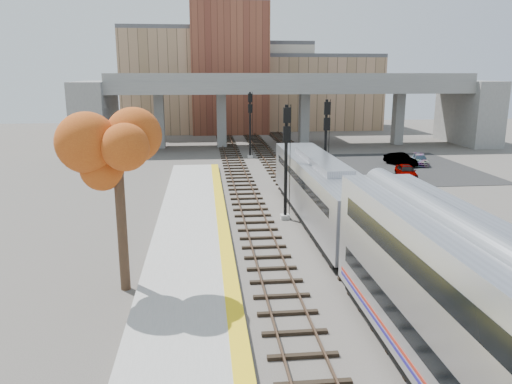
{
  "coord_description": "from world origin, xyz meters",
  "views": [
    {
      "loc": [
        -6.44,
        -20.81,
        9.56
      ],
      "look_at": [
        -3.32,
        8.48,
        2.5
      ],
      "focal_mm": 35.0,
      "sensor_mm": 36.0,
      "label": 1
    }
  ],
  "objects_px": {
    "signal_mast_near": "(286,162)",
    "signal_mast_mid": "(325,148)",
    "signal_mast_far": "(250,125)",
    "car_a": "(406,171)",
    "locomotive": "(320,189)",
    "car_c": "(420,160)",
    "tree": "(117,156)",
    "car_b": "(400,159)"
  },
  "relations": [
    {
      "from": "signal_mast_near",
      "to": "signal_mast_mid",
      "type": "xyz_separation_m",
      "value": [
        4.1,
        6.0,
        -0.01
      ]
    },
    {
      "from": "signal_mast_far",
      "to": "car_a",
      "type": "relative_size",
      "value": 1.95
    },
    {
      "from": "locomotive",
      "to": "car_c",
      "type": "bearing_deg",
      "value": 51.48
    },
    {
      "from": "tree",
      "to": "car_b",
      "type": "height_order",
      "value": "tree"
    },
    {
      "from": "signal_mast_near",
      "to": "signal_mast_far",
      "type": "relative_size",
      "value": 1.02
    },
    {
      "from": "signal_mast_mid",
      "to": "signal_mast_far",
      "type": "bearing_deg",
      "value": 102.26
    },
    {
      "from": "tree",
      "to": "car_b",
      "type": "distance_m",
      "value": 37.75
    },
    {
      "from": "signal_mast_mid",
      "to": "car_c",
      "type": "height_order",
      "value": "signal_mast_mid"
    },
    {
      "from": "locomotive",
      "to": "car_b",
      "type": "distance_m",
      "value": 23.36
    },
    {
      "from": "signal_mast_near",
      "to": "locomotive",
      "type": "bearing_deg",
      "value": -25.27
    },
    {
      "from": "signal_mast_far",
      "to": "tree",
      "type": "bearing_deg",
      "value": -104.41
    },
    {
      "from": "signal_mast_near",
      "to": "tree",
      "type": "relative_size",
      "value": 0.92
    },
    {
      "from": "signal_mast_near",
      "to": "signal_mast_far",
      "type": "height_order",
      "value": "signal_mast_near"
    },
    {
      "from": "car_a",
      "to": "car_c",
      "type": "relative_size",
      "value": 1.02
    },
    {
      "from": "locomotive",
      "to": "car_c",
      "type": "distance_m",
      "value": 24.68
    },
    {
      "from": "signal_mast_far",
      "to": "car_c",
      "type": "bearing_deg",
      "value": -20.71
    },
    {
      "from": "car_a",
      "to": "car_b",
      "type": "bearing_deg",
      "value": 81.96
    },
    {
      "from": "locomotive",
      "to": "signal_mast_mid",
      "type": "bearing_deg",
      "value": 74.03
    },
    {
      "from": "locomotive",
      "to": "car_b",
      "type": "xyz_separation_m",
      "value": [
        13.16,
        19.24,
        -1.59
      ]
    },
    {
      "from": "car_a",
      "to": "signal_mast_mid",
      "type": "bearing_deg",
      "value": -138.23
    },
    {
      "from": "tree",
      "to": "car_a",
      "type": "xyz_separation_m",
      "value": [
        22.22,
        21.92,
        -5.43
      ]
    },
    {
      "from": "car_c",
      "to": "signal_mast_near",
      "type": "bearing_deg",
      "value": -115.86
    },
    {
      "from": "car_c",
      "to": "tree",
      "type": "bearing_deg",
      "value": -115.12
    },
    {
      "from": "tree",
      "to": "car_c",
      "type": "bearing_deg",
      "value": 47.09
    },
    {
      "from": "locomotive",
      "to": "tree",
      "type": "bearing_deg",
      "value": -140.43
    },
    {
      "from": "signal_mast_near",
      "to": "car_b",
      "type": "bearing_deg",
      "value": 50.09
    },
    {
      "from": "signal_mast_near",
      "to": "car_a",
      "type": "xyz_separation_m",
      "value": [
        13.22,
        11.76,
        -3.17
      ]
    },
    {
      "from": "signal_mast_mid",
      "to": "signal_mast_far",
      "type": "xyz_separation_m",
      "value": [
        -4.1,
        18.87,
        -0.08
      ]
    },
    {
      "from": "locomotive",
      "to": "car_a",
      "type": "bearing_deg",
      "value": 48.92
    },
    {
      "from": "signal_mast_mid",
      "to": "car_a",
      "type": "bearing_deg",
      "value": 32.32
    },
    {
      "from": "car_b",
      "to": "signal_mast_far",
      "type": "bearing_deg",
      "value": 136.87
    },
    {
      "from": "car_b",
      "to": "car_c",
      "type": "height_order",
      "value": "car_b"
    },
    {
      "from": "signal_mast_far",
      "to": "tree",
      "type": "relative_size",
      "value": 0.9
    },
    {
      "from": "signal_mast_mid",
      "to": "locomotive",
      "type": "bearing_deg",
      "value": -105.97
    },
    {
      "from": "signal_mast_mid",
      "to": "car_b",
      "type": "distance_m",
      "value": 16.87
    },
    {
      "from": "signal_mast_near",
      "to": "car_a",
      "type": "distance_m",
      "value": 17.98
    },
    {
      "from": "car_a",
      "to": "car_b",
      "type": "xyz_separation_m",
      "value": [
        2.04,
        6.48,
        -0.01
      ]
    },
    {
      "from": "locomotive",
      "to": "signal_mast_near",
      "type": "relative_size",
      "value": 2.51
    },
    {
      "from": "car_b",
      "to": "tree",
      "type": "bearing_deg",
      "value": -150.18
    },
    {
      "from": "car_a",
      "to": "car_b",
      "type": "height_order",
      "value": "car_a"
    },
    {
      "from": "signal_mast_mid",
      "to": "car_c",
      "type": "distance_m",
      "value": 18.42
    },
    {
      "from": "signal_mast_near",
      "to": "signal_mast_mid",
      "type": "relative_size",
      "value": 1.0
    }
  ]
}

